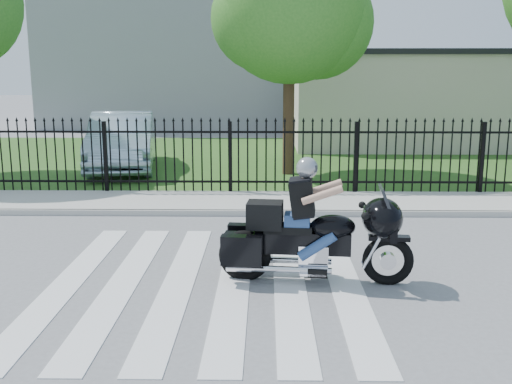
{
  "coord_description": "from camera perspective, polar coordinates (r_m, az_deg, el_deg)",
  "views": [
    {
      "loc": [
        0.85,
        -8.17,
        3.05
      ],
      "look_at": [
        0.69,
        1.65,
        1.0
      ],
      "focal_mm": 42.0,
      "sensor_mm": 36.0,
      "label": 1
    }
  ],
  "objects": [
    {
      "name": "parked_car",
      "position": [
        18.56,
        -12.59,
        4.76
      ],
      "size": [
        2.63,
        5.42,
        1.71
      ],
      "primitive_type": "imported",
      "rotation": [
        0.0,
        0.0,
        0.16
      ],
      "color": "#A3BCCD",
      "rests_on": "grass_strip"
    },
    {
      "name": "building_low_roof",
      "position": [
        24.95,
        15.59,
        12.61
      ],
      "size": [
        10.2,
        6.2,
        0.2
      ],
      "primitive_type": "cube",
      "color": "black",
      "rests_on": "building_low"
    },
    {
      "name": "sidewalk",
      "position": [
        13.54,
        -2.69,
        -1.0
      ],
      "size": [
        40.0,
        2.0,
        0.12
      ],
      "primitive_type": "cube",
      "color": "#ADAAA3",
      "rests_on": "ground"
    },
    {
      "name": "motorcycle_rider",
      "position": [
        8.62,
        5.15,
        -3.66
      ],
      "size": [
        2.81,
        1.03,
        1.86
      ],
      "rotation": [
        0.0,
        0.0,
        -0.1
      ],
      "color": "black",
      "rests_on": "ground"
    },
    {
      "name": "iron_fence",
      "position": [
        14.36,
        -2.47,
        3.16
      ],
      "size": [
        26.0,
        0.04,
        1.8
      ],
      "color": "black",
      "rests_on": "ground"
    },
    {
      "name": "crosswalk",
      "position": [
        8.76,
        -4.75,
        -8.58
      ],
      "size": [
        5.0,
        5.5,
        0.01
      ],
      "primitive_type": null,
      "color": "silver",
      "rests_on": "ground"
    },
    {
      "name": "building_low",
      "position": [
        24.98,
        15.35,
        8.37
      ],
      "size": [
        10.0,
        6.0,
        3.5
      ],
      "primitive_type": "cube",
      "color": "beige",
      "rests_on": "ground"
    },
    {
      "name": "building_tall",
      "position": [
        34.52,
        -5.71,
        16.61
      ],
      "size": [
        15.0,
        10.0,
        12.0
      ],
      "primitive_type": "cube",
      "color": "gray",
      "rests_on": "ground"
    },
    {
      "name": "ground",
      "position": [
        8.76,
        -4.75,
        -8.62
      ],
      "size": [
        120.0,
        120.0,
        0.0
      ],
      "primitive_type": "plane",
      "color": "slate",
      "rests_on": "ground"
    },
    {
      "name": "grass_strip",
      "position": [
        20.42,
        -1.46,
        3.2
      ],
      "size": [
        40.0,
        12.0,
        0.02
      ],
      "primitive_type": "cube",
      "color": "#2C541C",
      "rests_on": "ground"
    },
    {
      "name": "tree_mid",
      "position": [
        17.26,
        3.23,
        17.12
      ],
      "size": [
        4.2,
        4.2,
        6.78
      ],
      "color": "#382316",
      "rests_on": "ground"
    },
    {
      "name": "curb",
      "position": [
        12.56,
        -2.97,
        -2.01
      ],
      "size": [
        40.0,
        0.12,
        0.12
      ],
      "primitive_type": "cube",
      "color": "#ADAAA3",
      "rests_on": "ground"
    }
  ]
}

